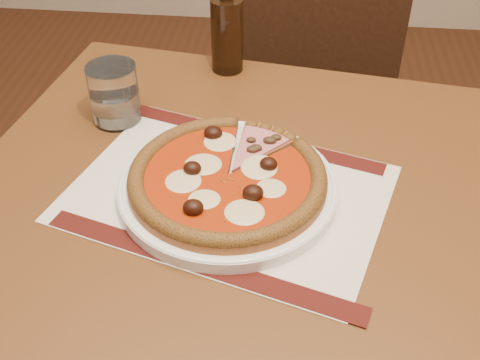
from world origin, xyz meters
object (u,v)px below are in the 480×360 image
Objects in this scene: table at (239,257)px; water_glass at (114,94)px; chair_far at (308,95)px; bottle at (227,31)px; pizza at (227,177)px; plate at (228,188)px.

water_glass is at bearing 139.06° from table.
chair_far is 4.24× the size of bottle.
pizza is (-0.02, 0.02, 0.13)m from table.
pizza is at bearing -113.97° from plate.
chair_far is 2.98× the size of pizza.
plate is (-0.02, 0.02, 0.11)m from table.
water_glass is at bearing 52.33° from chair_far.
pizza reaches higher than plate.
bottle is at bearing 97.03° from pizza.
bottle is at bearing 59.03° from chair_far.
table is at bearing -53.57° from plate.
pizza is at bearing 72.32° from chair_far.
table is 2.99× the size of plate.
plate is at bearing -39.51° from water_glass.
bottle reaches higher than chair_far.
pizza reaches higher than table.
chair_far is 8.50× the size of water_glass.
water_glass is 0.50× the size of bottle.
plate is at bearing -82.94° from bottle.
bottle is (-0.04, 0.35, 0.04)m from pizza.
pizza is 0.26m from water_glass.
chair_far reaches higher than plate.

